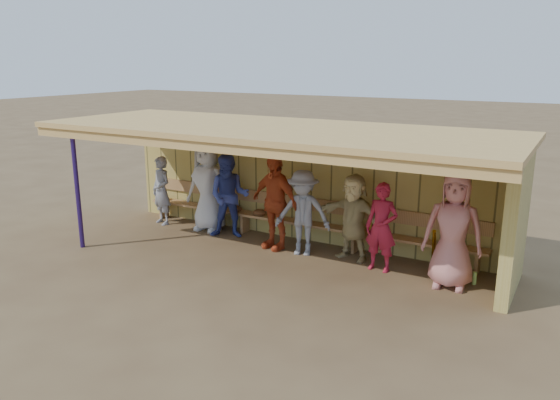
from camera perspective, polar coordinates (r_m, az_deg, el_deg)
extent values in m
plane|color=brown|center=(10.53, -0.95, -5.96)|extent=(90.00, 90.00, 0.00)
imported|color=gray|center=(12.72, -12.28, 0.97)|extent=(0.66, 0.53, 1.56)
imported|color=silver|center=(12.02, -7.58, 1.42)|extent=(0.99, 0.66, 1.98)
imported|color=#333F8D|center=(11.50, -5.32, 0.39)|extent=(1.07, 0.97, 1.79)
imported|color=#C2451F|center=(10.75, -0.59, -0.21)|extent=(1.19, 0.69, 1.90)
imported|color=gray|center=(10.44, 2.40, -1.35)|extent=(1.20, 0.87, 1.66)
imported|color=tan|center=(10.28, 7.67, -1.77)|extent=(1.59, 0.76, 1.65)
imported|color=#A81B30|center=(9.81, 10.55, -2.82)|extent=(0.60, 0.41, 1.60)
imported|color=tan|center=(9.32, 17.64, -3.05)|extent=(1.02, 0.72, 1.95)
cube|color=tan|center=(11.33, 2.51, 1.83)|extent=(8.60, 0.20, 2.40)
cube|color=tan|center=(9.31, 23.42, -2.16)|extent=(0.20, 1.62, 2.40)
cube|color=tan|center=(9.95, -1.01, 7.39)|extent=(8.80, 3.20, 0.10)
cube|color=tan|center=(8.72, -6.07, 5.46)|extent=(8.80, 0.10, 0.18)
cube|color=tan|center=(12.33, -16.50, 7.52)|extent=(0.08, 3.00, 0.16)
cube|color=tan|center=(11.67, -13.23, 7.37)|extent=(0.08, 3.00, 0.16)
cube|color=tan|center=(11.05, -9.57, 7.17)|extent=(0.08, 3.00, 0.16)
cube|color=tan|center=(10.48, -5.51, 6.92)|extent=(0.08, 3.00, 0.16)
cube|color=tan|center=(9.97, -1.00, 6.60)|extent=(0.08, 3.00, 0.16)
cube|color=tan|center=(9.52, 3.95, 6.20)|extent=(0.08, 3.00, 0.16)
cube|color=tan|center=(9.15, 9.33, 5.71)|extent=(0.08, 3.00, 0.16)
cube|color=tan|center=(8.87, 15.10, 5.13)|extent=(0.08, 3.00, 0.16)
cube|color=tan|center=(8.68, 21.17, 4.46)|extent=(0.08, 3.00, 0.16)
cylinder|color=navy|center=(11.45, -20.42, 1.06)|extent=(0.09, 0.09, 2.40)
cube|color=tan|center=(11.27, 1.79, -2.30)|extent=(7.60, 0.32, 0.05)
cube|color=tan|center=(11.31, 2.19, -0.27)|extent=(7.60, 0.04, 0.26)
cube|color=tan|center=(13.34, -12.01, -0.97)|extent=(0.06, 0.29, 0.40)
cube|color=tan|center=(11.97, -3.69, -2.44)|extent=(0.06, 0.29, 0.40)
cube|color=tan|center=(10.83, 7.85, -4.39)|extent=(0.06, 0.29, 0.40)
cube|color=tan|center=(10.26, 19.94, -6.24)|extent=(0.06, 0.29, 0.40)
cylinder|color=orange|center=(10.14, 15.75, -4.94)|extent=(0.13, 0.41, 0.80)
sphere|color=orange|center=(10.26, 15.54, -6.83)|extent=(0.08, 0.08, 0.08)
ellipsoid|color=#593319|center=(13.22, -12.19, 0.30)|extent=(0.30, 0.24, 0.14)
ellipsoid|color=#593319|center=(11.95, -4.66, -0.90)|extent=(0.30, 0.24, 0.14)
ellipsoid|color=#593319|center=(11.62, -2.12, -1.31)|extent=(0.30, 0.24, 0.14)
cylinder|color=#AFDF6F|center=(10.73, 8.44, -2.57)|extent=(0.07, 0.07, 0.22)
cylinder|color=gold|center=(10.67, 9.36, -2.70)|extent=(0.07, 0.07, 0.22)
cylinder|color=#A1DA6D|center=(9.82, 19.66, -7.70)|extent=(0.07, 0.07, 0.22)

